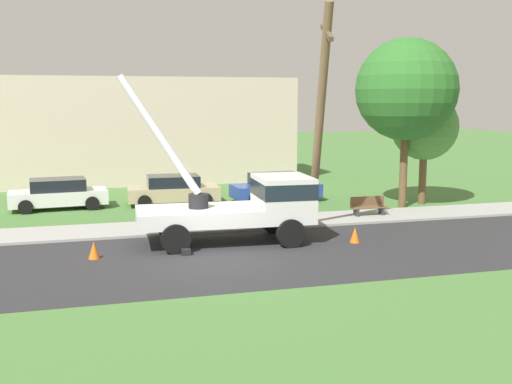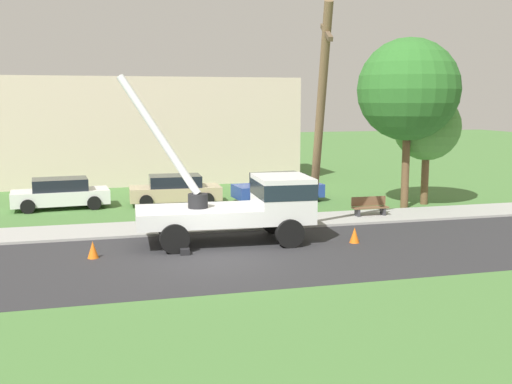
{
  "view_description": "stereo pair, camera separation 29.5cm",
  "coord_description": "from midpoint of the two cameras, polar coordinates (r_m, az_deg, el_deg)",
  "views": [
    {
      "loc": [
        -3.93,
        -18.87,
        5.1
      ],
      "look_at": [
        2.26,
        3.29,
        1.6
      ],
      "focal_mm": 42.96,
      "sensor_mm": 36.0,
      "label": 1
    },
    {
      "loc": [
        -3.65,
        -18.95,
        5.1
      ],
      "look_at": [
        2.26,
        3.29,
        1.6
      ],
      "focal_mm": 42.96,
      "sensor_mm": 36.0,
      "label": 2
    }
  ],
  "objects": [
    {
      "name": "parked_sedan_white",
      "position": [
        30.14,
        -18.2,
        -0.16
      ],
      "size": [
        4.53,
        2.25,
        1.42
      ],
      "color": "silver",
      "rests_on": "ground"
    },
    {
      "name": "traffic_cone_behind",
      "position": [
        20.5,
        -15.26,
        -5.26
      ],
      "size": [
        0.36,
        0.36,
        0.56
      ],
      "primitive_type": "cone",
      "color": "orange",
      "rests_on": "ground"
    },
    {
      "name": "roadside_tree_far",
      "position": [
        29.49,
        13.54,
        9.23
      ],
      "size": [
        4.73,
        4.73,
        7.91
      ],
      "color": "brown",
      "rests_on": "ground"
    },
    {
      "name": "sidewalk_strip",
      "position": [
        24.73,
        -6.48,
        -3.19
      ],
      "size": [
        80.0,
        2.65,
        0.1
      ],
      "primitive_type": "cube",
      "color": "#9E9E99",
      "rests_on": "ground"
    },
    {
      "name": "utility_truck",
      "position": [
        21.95,
        -1.14,
        -1.04
      ],
      "size": [
        6.75,
        3.21,
        5.98
      ],
      "color": "silver",
      "rests_on": "ground"
    },
    {
      "name": "ground_plane",
      "position": [
        31.55,
        -8.52,
        -0.75
      ],
      "size": [
        120.0,
        120.0,
        0.0
      ],
      "primitive_type": "plane",
      "color": "#477538"
    },
    {
      "name": "lowrise_building_backdrop",
      "position": [
        39.3,
        -10.39,
        5.73
      ],
      "size": [
        18.0,
        6.0,
        6.4
      ],
      "primitive_type": "cube",
      "color": "beige",
      "rests_on": "ground"
    },
    {
      "name": "road_asphalt",
      "position": [
        19.94,
        -4.17,
        -6.18
      ],
      "size": [
        80.0,
        7.35,
        0.01
      ],
      "primitive_type": "cube",
      "color": "#2B2B2D",
      "rests_on": "ground"
    },
    {
      "name": "parked_sedan_blue",
      "position": [
        30.76,
        1.59,
        0.44
      ],
      "size": [
        4.52,
        2.24,
        1.42
      ],
      "color": "#263F99",
      "rests_on": "ground"
    },
    {
      "name": "leaning_utility_pole",
      "position": [
        23.25,
        5.59,
        6.79
      ],
      "size": [
        1.0,
        3.79,
        8.53
      ],
      "color": "brown",
      "rests_on": "ground"
    },
    {
      "name": "parked_sedan_tan",
      "position": [
        30.18,
        -7.98,
        0.2
      ],
      "size": [
        4.46,
        2.12,
        1.42
      ],
      "color": "tan",
      "rests_on": "ground"
    },
    {
      "name": "traffic_cone_ahead",
      "position": [
        22.25,
        8.82,
        -3.97
      ],
      "size": [
        0.36,
        0.36,
        0.56
      ],
      "primitive_type": "cone",
      "color": "orange",
      "rests_on": "ground"
    },
    {
      "name": "park_bench",
      "position": [
        27.05,
        10.12,
        -1.36
      ],
      "size": [
        1.6,
        0.45,
        0.9
      ],
      "color": "brown",
      "rests_on": "ground"
    },
    {
      "name": "roadside_tree_near",
      "position": [
        30.8,
        15.16,
        5.84
      ],
      "size": [
        3.22,
        3.22,
        5.39
      ],
      "color": "brown",
      "rests_on": "ground"
    }
  ]
}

